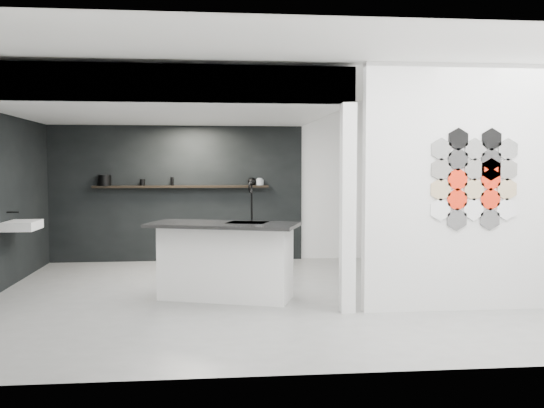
{
  "coord_description": "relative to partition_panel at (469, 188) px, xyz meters",
  "views": [
    {
      "loc": [
        -0.72,
        -7.64,
        1.65
      ],
      "look_at": [
        0.1,
        0.3,
        1.15
      ],
      "focal_mm": 40.0,
      "sensor_mm": 36.0,
      "label": 1
    }
  ],
  "objects": [
    {
      "name": "wall_basin",
      "position": [
        -5.46,
        1.8,
        -0.55
      ],
      "size": [
        0.4,
        0.6,
        0.12
      ],
      "primitive_type": "cube",
      "color": "silver",
      "rests_on": "bay_clad_left"
    },
    {
      "name": "stockpot",
      "position": [
        -4.72,
        3.87,
        0.01
      ],
      "size": [
        0.24,
        0.24,
        0.18
      ],
      "primitive_type": "cylinder",
      "rotation": [
        0.0,
        0.0,
        -0.11
      ],
      "color": "black",
      "rests_on": "display_shelf"
    },
    {
      "name": "hex_tile_cluster",
      "position": [
        0.03,
        -0.09,
        0.1
      ],
      "size": [
        1.04,
        0.02,
        1.16
      ],
      "color": "white",
      "rests_on": "partition_panel"
    },
    {
      "name": "utensil_cup",
      "position": [
        -4.09,
        3.87,
        -0.03
      ],
      "size": [
        0.11,
        0.11,
        0.11
      ],
      "primitive_type": "cylinder",
      "rotation": [
        0.0,
        0.0,
        0.41
      ],
      "color": "black",
      "rests_on": "display_shelf"
    },
    {
      "name": "bulkhead",
      "position": [
        -3.52,
        2.0,
        1.15
      ],
      "size": [
        4.4,
        4.0,
        0.4
      ],
      "primitive_type": "cube",
      "color": "silver",
      "rests_on": "corner_column"
    },
    {
      "name": "fascia_beam",
      "position": [
        -3.52,
        0.08,
        1.15
      ],
      "size": [
        4.4,
        0.16,
        0.4
      ],
      "primitive_type": "cube",
      "color": "silver",
      "rests_on": "corner_column"
    },
    {
      "name": "partition_panel",
      "position": [
        0.0,
        0.0,
        0.0
      ],
      "size": [
        2.45,
        0.15,
        2.8
      ],
      "primitive_type": "cube",
      "color": "silver",
      "rests_on": "floor"
    },
    {
      "name": "display_shelf",
      "position": [
        -3.43,
        3.87,
        -0.1
      ],
      "size": [
        3.0,
        0.15,
        0.04
      ],
      "primitive_type": "cube",
      "color": "black",
      "rests_on": "bay_clad_back"
    },
    {
      "name": "bay_clad_left",
      "position": [
        -5.7,
        2.0,
        -0.22
      ],
      "size": [
        0.04,
        4.0,
        2.35
      ],
      "primitive_type": "cube",
      "color": "black",
      "rests_on": "floor"
    },
    {
      "name": "corner_column",
      "position": [
        -1.41,
        0.0,
        -0.22
      ],
      "size": [
        0.16,
        0.16,
        2.35
      ],
      "primitive_type": "cube",
      "color": "silver",
      "rests_on": "floor"
    },
    {
      "name": "bay_clad_back",
      "position": [
        -3.52,
        3.97,
        -0.22
      ],
      "size": [
        4.4,
        0.04,
        2.35
      ],
      "primitive_type": "cube",
      "color": "black",
      "rests_on": "floor"
    },
    {
      "name": "kettle",
      "position": [
        -2.21,
        3.87,
        -0.01
      ],
      "size": [
        0.17,
        0.17,
        0.13
      ],
      "primitive_type": "ellipsoid",
      "rotation": [
        0.0,
        0.0,
        -0.08
      ],
      "color": "black",
      "rests_on": "display_shelf"
    },
    {
      "name": "bottle_dark",
      "position": [
        -3.58,
        3.87,
        -0.01
      ],
      "size": [
        0.06,
        0.06,
        0.14
      ],
      "primitive_type": "cylinder",
      "rotation": [
        0.0,
        0.0,
        -0.15
      ],
      "color": "black",
      "rests_on": "display_shelf"
    },
    {
      "name": "kitchen_island",
      "position": [
        -2.75,
        0.82,
        -0.91
      ],
      "size": [
        1.97,
        1.34,
        1.46
      ],
      "rotation": [
        0.0,
        0.0,
        -0.33
      ],
      "color": "silver",
      "rests_on": "floor"
    },
    {
      "name": "glass_vase",
      "position": [
        -2.08,
        3.87,
        -0.02
      ],
      "size": [
        0.11,
        0.11,
        0.12
      ],
      "primitive_type": "cylinder",
      "rotation": [
        0.0,
        0.0,
        -0.24
      ],
      "color": "gray",
      "rests_on": "display_shelf"
    },
    {
      "name": "floor",
      "position": [
        -2.23,
        1.0,
        -1.4
      ],
      "size": [
        7.0,
        6.0,
        0.01
      ],
      "primitive_type": "cube",
      "color": "slate"
    },
    {
      "name": "glass_bowl",
      "position": [
        -2.08,
        3.87,
        -0.03
      ],
      "size": [
        0.14,
        0.14,
        0.1
      ],
      "primitive_type": "cylinder",
      "rotation": [
        0.0,
        0.0,
        -0.03
      ],
      "color": "gray",
      "rests_on": "display_shelf"
    }
  ]
}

